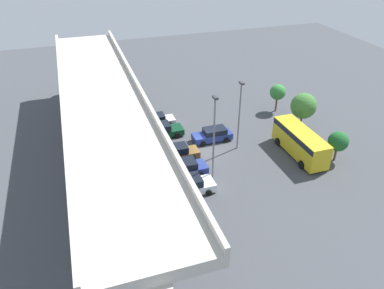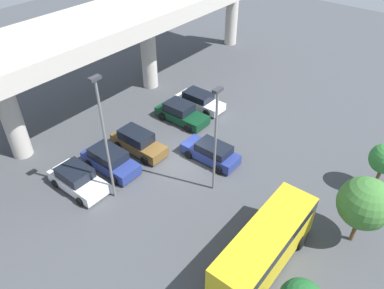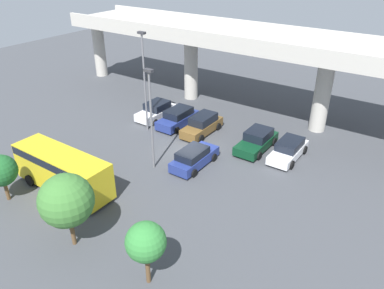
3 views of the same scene
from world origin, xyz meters
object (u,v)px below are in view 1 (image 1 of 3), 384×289
lamp_post_near_aisle (240,111)px  tree_front_left (338,141)px  parked_car_0 (191,185)px  shuttle_bus (300,141)px  parked_car_5 (155,121)px  parked_car_3 (213,135)px  parked_car_2 (176,154)px  parked_car_4 (162,130)px  lamp_post_mid_lot (214,135)px  tree_front_right (304,106)px  tree_front_far_right (278,92)px  parked_car_1 (184,169)px

lamp_post_near_aisle → tree_front_left: (-5.49, -8.88, -2.33)m
parked_car_0 → lamp_post_near_aisle: lamp_post_near_aisle is taller
shuttle_bus → lamp_post_near_aisle: size_ratio=1.00×
parked_car_0 → parked_car_5: parked_car_0 is taller
parked_car_3 → tree_front_left: size_ratio=1.35×
parked_car_2 → tree_front_left: size_ratio=1.40×
parked_car_4 → tree_front_left: tree_front_left is taller
parked_car_2 → parked_car_5: (8.20, 0.29, -0.10)m
shuttle_bus → lamp_post_mid_lot: size_ratio=0.87×
parked_car_2 → lamp_post_near_aisle: (0.21, -7.15, 3.81)m
parked_car_4 → lamp_post_near_aisle: (-5.22, -7.32, 3.87)m
tree_front_right → lamp_post_mid_lot: bearing=114.8°
parked_car_0 → parked_car_3: 9.88m
tree_front_left → parked_car_5: bearing=50.4°
lamp_post_mid_lot → tree_front_far_right: bearing=-49.0°
parked_car_2 → parked_car_5: bearing=92.0°
parked_car_2 → lamp_post_mid_lot: lamp_post_mid_lot is taller
parked_car_3 → parked_car_1: bearing=46.4°
lamp_post_near_aisle → tree_front_far_right: size_ratio=2.11×
parked_car_5 → shuttle_bus: size_ratio=0.59×
parked_car_2 → parked_car_4: size_ratio=0.99×
lamp_post_mid_lot → tree_front_right: 15.53m
parked_car_2 → parked_car_3: parked_car_2 is taller
parked_car_3 → tree_front_left: (-7.93, -10.87, 1.57)m
parked_car_0 → parked_car_1: 2.79m
lamp_post_near_aisle → lamp_post_mid_lot: size_ratio=0.87×
parked_car_0 → parked_car_1: size_ratio=0.97×
parked_car_2 → tree_front_left: 16.95m
parked_car_5 → tree_front_far_right: (-0.99, -16.22, 1.97)m
parked_car_2 → tree_front_far_right: tree_front_far_right is taller
parked_car_2 → tree_front_right: tree_front_right is taller
parked_car_4 → lamp_post_mid_lot: size_ratio=0.53×
parked_car_4 → tree_front_right: bearing=-12.3°
parked_car_5 → tree_front_far_right: bearing=-3.5°
parked_car_5 → tree_front_right: bearing=-21.0°
tree_front_left → parked_car_4: bearing=56.5°
parked_car_0 → parked_car_3: (8.26, -5.42, -0.02)m
parked_car_3 → lamp_post_near_aisle: size_ratio=0.58×
parked_car_4 → lamp_post_mid_lot: bearing=-76.0°
parked_car_5 → parked_car_0: bearing=-89.9°
parked_car_4 → tree_front_left: 19.48m
parked_car_5 → parked_car_2: bearing=-88.0°
parked_car_1 → tree_front_left: (-2.45, -16.09, 1.52)m
parked_car_1 → lamp_post_near_aisle: 8.72m
parked_car_1 → parked_car_4: bearing=90.7°
parked_car_2 → tree_front_far_right: (7.21, -15.94, 1.87)m
parked_car_5 → lamp_post_near_aisle: 11.60m
parked_car_2 → lamp_post_near_aisle: lamp_post_near_aisle is taller
parked_car_0 → tree_front_far_right: (12.83, -16.19, 1.93)m
parked_car_1 → parked_car_2: (2.83, -0.06, 0.04)m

